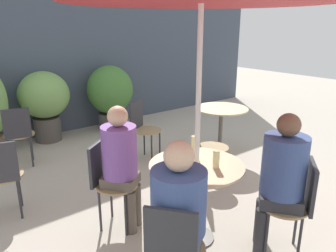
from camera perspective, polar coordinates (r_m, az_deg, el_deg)
name	(u,v)px	position (r m, az deg, el deg)	size (l,w,h in m)	color
ground_plane	(196,240)	(3.20, 4.85, -19.24)	(20.00, 20.00, 0.00)	#B2A899
storefront_wall	(40,49)	(5.99, -21.33, 12.43)	(10.00, 0.06, 3.00)	#3D4756
cafe_table_near	(196,179)	(2.92, 4.91, -9.14)	(0.83, 0.83, 0.74)	#514C47
cafe_table_far	(221,118)	(4.83, 9.23, 1.37)	(0.76, 0.76, 0.74)	#514C47
bistro_chair_0	(108,177)	(3.19, -10.41, -8.66)	(0.45, 0.46, 0.85)	#997F56
bistro_chair_1	(174,248)	(2.26, 1.02, -20.40)	(0.46, 0.45, 0.85)	#997F56
bistro_chair_2	(297,199)	(2.96, 21.51, -11.80)	(0.45, 0.46, 0.85)	#997F56
bistro_chair_3	(142,125)	(4.70, -4.55, 0.24)	(0.44, 0.45, 0.85)	#997F56
bistro_chair_4	(206,142)	(4.04, 6.57, -2.74)	(0.46, 0.45, 0.85)	#997F56
bistro_chair_5	(1,173)	(3.60, -27.08, -7.24)	(0.41, 0.43, 0.85)	#997F56
bistro_chair_6	(18,131)	(4.83, -24.61, -0.85)	(0.42, 0.43, 0.85)	#997F56
seated_person_0	(121,158)	(3.05, -8.19, -5.57)	(0.41, 0.41, 1.22)	brown
seated_person_1	(179,210)	(2.27, 1.92, -14.39)	(0.47, 0.47, 1.21)	#42475B
seated_person_2	(281,174)	(2.85, 19.12, -7.89)	(0.45, 0.45, 1.25)	#2D2D33
beer_glass_0	(194,147)	(2.98, 4.63, -3.59)	(0.06, 0.06, 0.20)	beige
beer_glass_1	(182,162)	(2.72, 2.45, -6.23)	(0.07, 0.07, 0.15)	beige
beer_glass_2	(216,159)	(2.79, 8.38, -5.73)	(0.06, 0.06, 0.16)	beige
potted_plant_1	(44,99)	(5.76, -20.73, 4.38)	(0.82, 0.82, 1.17)	#47423D
potted_plant_2	(110,93)	(6.10, -10.04, 5.69)	(0.83, 0.83, 1.19)	#47423D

